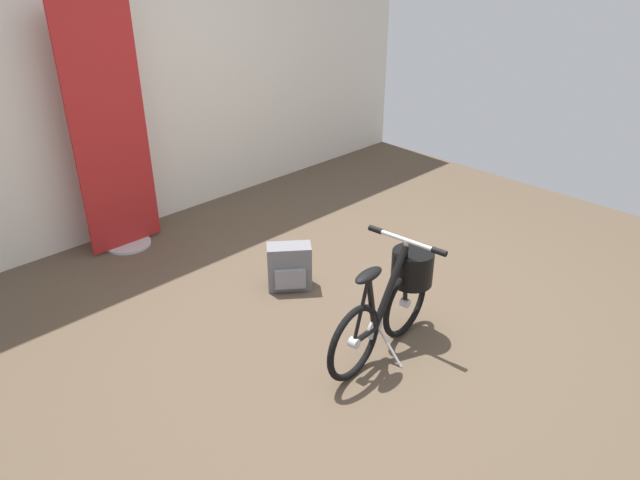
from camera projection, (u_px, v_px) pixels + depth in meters
ground_plane at (343, 320)px, 3.98m from camera, size 6.20×6.20×0.00m
back_wall at (135, 41)px, 4.73m from camera, size 6.20×0.10×3.07m
floor_banner_stand at (112, 144)px, 4.53m from camera, size 0.60×0.36×1.92m
folding_bike_foreground at (394, 296)px, 3.59m from camera, size 1.00×0.53×0.72m
backpack_on_floor at (289, 267)px, 4.27m from camera, size 0.34×0.32×0.34m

